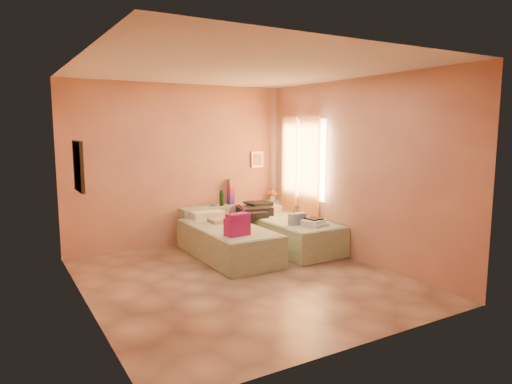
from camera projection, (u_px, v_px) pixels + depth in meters
ground at (242, 279)px, 6.23m from camera, size 4.50×4.50×0.00m
room_walls at (235, 146)px, 6.57m from camera, size 4.02×4.51×2.81m
headboard_ledge at (234, 221)px, 8.47m from camera, size 2.05×0.30×0.65m
bed_left at (228, 242)px, 7.25m from camera, size 0.90×2.00×0.50m
bed_right at (289, 233)px, 7.84m from camera, size 0.90×2.00×0.50m
water_bottle at (222, 198)px, 8.22m from camera, size 0.08×0.08×0.28m
rainbow_box at (231, 192)px, 8.41m from camera, size 0.12×0.12×0.46m
small_dish at (213, 205)px, 8.24m from camera, size 0.17×0.17×0.03m
green_book at (249, 202)px, 8.58m from camera, size 0.19×0.14×0.03m
flower_vase at (273, 195)px, 8.80m from camera, size 0.23×0.23×0.24m
magenta_handbag at (237, 224)px, 6.60m from camera, size 0.37×0.24×0.33m
khaki_garment at (221, 220)px, 7.55m from camera, size 0.37×0.30×0.06m
clothes_pile at (257, 210)px, 8.18m from camera, size 0.67×0.67×0.19m
blue_handbag at (297, 219)px, 7.37m from camera, size 0.29×0.13×0.18m
towel_stack at (315, 223)px, 7.27m from camera, size 0.43×0.40×0.10m
sandal_pair at (314, 219)px, 7.26m from camera, size 0.22×0.27×0.02m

